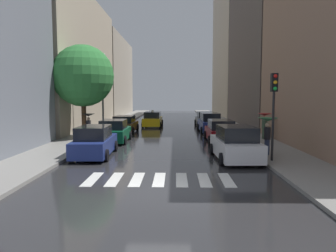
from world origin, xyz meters
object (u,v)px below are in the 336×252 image
object	(u,v)px
parked_car_right_second	(220,132)
street_tree_left	(83,76)
parked_car_left_nearest	(95,142)
lamp_post_left	(103,87)
parked_car_left_second	(114,132)
pedestrian_foreground	(88,121)
traffic_light_right_corner	(274,97)
parked_car_right_fourth	(205,119)
parked_car_left_third	(125,124)
parked_car_right_nearest	(235,144)
taxi_midroad	(153,120)
pedestrian_by_kerb	(268,127)
parked_car_right_third	(210,123)
pedestrian_far_side	(264,120)

from	to	relation	value
parked_car_right_second	street_tree_left	bearing A→B (deg)	83.40
parked_car_left_nearest	lamp_post_left	bearing A→B (deg)	8.10
parked_car_left_second	pedestrian_foreground	distance (m)	2.41
parked_car_left_nearest	pedestrian_foreground	bearing A→B (deg)	16.11
traffic_light_right_corner	parked_car_right_fourth	bearing A→B (deg)	94.40
parked_car_left_third	parked_car_right_nearest	xyz separation A→B (m)	(7.77, -12.51, 0.11)
parked_car_right_fourth	pedestrian_foreground	distance (m)	15.06
pedestrian_foreground	lamp_post_left	size ratio (longest dim) A/B	0.27
taxi_midroad	pedestrian_by_kerb	xyz separation A→B (m)	(7.47, -17.28, 0.88)
parked_car_right_second	pedestrian_by_kerb	xyz separation A→B (m)	(1.74, -5.77, 0.88)
parked_car_right_nearest	parked_car_right_third	world-z (taller)	parked_car_right_nearest
parked_car_right_third	pedestrian_foreground	distance (m)	11.26
parked_car_right_nearest	traffic_light_right_corner	world-z (taller)	traffic_light_right_corner
parked_car_right_third	lamp_post_left	world-z (taller)	lamp_post_left
pedestrian_foreground	lamp_post_left	world-z (taller)	lamp_post_left
parked_car_right_nearest	parked_car_right_fourth	xyz separation A→B (m)	(0.16, 18.60, -0.08)
parked_car_left_nearest	pedestrian_by_kerb	world-z (taller)	pedestrian_by_kerb
parked_car_right_fourth	traffic_light_right_corner	distance (m)	19.69
parked_car_right_nearest	pedestrian_far_side	bearing A→B (deg)	-28.24
parked_car_right_nearest	parked_car_right_fourth	distance (m)	18.60
pedestrian_foreground	taxi_midroad	bearing A→B (deg)	170.50
parked_car_right_second	pedestrian_foreground	world-z (taller)	pedestrian_foreground
parked_car_left_third	parked_car_right_fourth	xyz separation A→B (m)	(7.93, 6.09, 0.03)
pedestrian_foreground	parked_car_right_third	bearing A→B (deg)	131.32
parked_car_right_third	pedestrian_far_side	xyz separation A→B (m)	(3.45, -5.64, 0.73)
pedestrian_by_kerb	pedestrian_foreground	bearing A→B (deg)	124.38
parked_car_left_nearest	parked_car_right_nearest	size ratio (longest dim) A/B	1.02
pedestrian_far_side	street_tree_left	bearing A→B (deg)	117.24
parked_car_right_third	pedestrian_by_kerb	world-z (taller)	pedestrian_by_kerb
parked_car_right_second	taxi_midroad	world-z (taller)	taxi_midroad
pedestrian_far_side	pedestrian_by_kerb	bearing A→B (deg)	-164.81
parked_car_right_fourth	pedestrian_foreground	size ratio (longest dim) A/B	2.19
taxi_midroad	traffic_light_right_corner	world-z (taller)	traffic_light_right_corner
parked_car_right_nearest	parked_car_right_second	size ratio (longest dim) A/B	1.00
street_tree_left	parked_car_left_nearest	bearing A→B (deg)	-69.76
lamp_post_left	pedestrian_foreground	bearing A→B (deg)	-95.61
parked_car_left_nearest	parked_car_left_third	xyz separation A→B (m)	(-0.15, 11.66, -0.07)
pedestrian_foreground	traffic_light_right_corner	world-z (taller)	traffic_light_right_corner
pedestrian_foreground	street_tree_left	distance (m)	3.41
parked_car_right_second	pedestrian_far_side	size ratio (longest dim) A/B	2.42
pedestrian_far_side	parked_car_right_second	bearing A→B (deg)	130.65
pedestrian_foreground	traffic_light_right_corner	size ratio (longest dim) A/B	0.43
parked_car_left_third	traffic_light_right_corner	world-z (taller)	traffic_light_right_corner
street_tree_left	parked_car_left_second	bearing A→B (deg)	-28.43
parked_car_left_third	traffic_light_right_corner	bearing A→B (deg)	-143.27
parked_car_right_nearest	pedestrian_foreground	bearing A→B (deg)	50.76
parked_car_right_nearest	traffic_light_right_corner	bearing A→B (deg)	-120.20
parked_car_right_second	parked_car_right_third	size ratio (longest dim) A/B	1.01
parked_car_left_nearest	pedestrian_far_side	xyz separation A→B (m)	(11.10, 6.38, 0.76)
traffic_light_right_corner	pedestrian_by_kerb	bearing A→B (deg)	82.64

